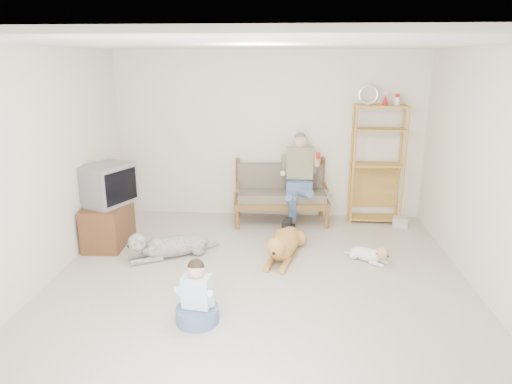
# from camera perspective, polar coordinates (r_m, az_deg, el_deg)

# --- Properties ---
(floor) EXTENTS (5.50, 5.50, 0.00)m
(floor) POSITION_cam_1_polar(r_m,az_deg,el_deg) (5.32, 0.18, -12.49)
(floor) COLOR beige
(floor) RESTS_ON ground
(ceiling) EXTENTS (5.50, 5.50, 0.00)m
(ceiling) POSITION_cam_1_polar(r_m,az_deg,el_deg) (4.66, 0.22, 18.00)
(ceiling) COLOR white
(ceiling) RESTS_ON ground
(wall_back) EXTENTS (5.00, 0.00, 5.00)m
(wall_back) POSITION_cam_1_polar(r_m,az_deg,el_deg) (7.50, 1.63, 7.04)
(wall_back) COLOR beige
(wall_back) RESTS_ON ground
(wall_front) EXTENTS (5.00, 0.00, 5.00)m
(wall_front) POSITION_cam_1_polar(r_m,az_deg,el_deg) (2.28, -4.67, -16.05)
(wall_front) COLOR beige
(wall_front) RESTS_ON ground
(wall_left) EXTENTS (0.00, 5.50, 5.50)m
(wall_left) POSITION_cam_1_polar(r_m,az_deg,el_deg) (5.57, -26.43, 2.01)
(wall_left) COLOR beige
(wall_left) RESTS_ON ground
(wall_right) EXTENTS (0.00, 5.50, 5.50)m
(wall_right) POSITION_cam_1_polar(r_m,az_deg,el_deg) (5.28, 28.40, 1.03)
(wall_right) COLOR beige
(wall_right) RESTS_ON ground
(loveseat) EXTENTS (1.55, 0.82, 0.95)m
(loveseat) POSITION_cam_1_polar(r_m,az_deg,el_deg) (7.37, 3.17, -0.05)
(loveseat) COLOR brown
(loveseat) RESTS_ON ground
(man) EXTENTS (0.55, 0.79, 1.28)m
(man) POSITION_cam_1_polar(r_m,az_deg,el_deg) (7.09, 5.25, 0.80)
(man) COLOR slate
(man) RESTS_ON loveseat
(etagere) EXTENTS (0.84, 0.37, 2.19)m
(etagere) POSITION_cam_1_polar(r_m,az_deg,el_deg) (7.51, 14.87, 3.50)
(etagere) COLOR #BA8B3A
(etagere) RESTS_ON ground
(book_stack) EXTENTS (0.27, 0.22, 0.15)m
(book_stack) POSITION_cam_1_polar(r_m,az_deg,el_deg) (7.60, 17.61, -3.58)
(book_stack) COLOR silver
(book_stack) RESTS_ON ground
(tv_stand) EXTENTS (0.54, 0.92, 0.60)m
(tv_stand) POSITION_cam_1_polar(r_m,az_deg,el_deg) (6.85, -18.00, -3.79)
(tv_stand) COLOR brown
(tv_stand) RESTS_ON ground
(crt_tv) EXTENTS (0.76, 0.83, 0.56)m
(crt_tv) POSITION_cam_1_polar(r_m,az_deg,el_deg) (6.68, -18.12, 0.92)
(crt_tv) COLOR slate
(crt_tv) RESTS_ON tv_stand
(wall_outlet) EXTENTS (0.12, 0.02, 0.08)m
(wall_outlet) POSITION_cam_1_polar(r_m,az_deg,el_deg) (7.88, -7.56, -0.49)
(wall_outlet) COLOR silver
(wall_outlet) RESTS_ON ground
(golden_retriever) EXTENTS (0.55, 1.40, 0.43)m
(golden_retriever) POSITION_cam_1_polar(r_m,az_deg,el_deg) (6.16, 3.47, -6.54)
(golden_retriever) COLOR #BC7B41
(golden_retriever) RESTS_ON ground
(shaggy_dog) EXTENTS (1.18, 0.74, 0.39)m
(shaggy_dog) POSITION_cam_1_polar(r_m,az_deg,el_deg) (6.25, -11.03, -6.63)
(shaggy_dog) COLOR silver
(shaggy_dog) RESTS_ON ground
(terrier) EXTENTS (0.57, 0.46, 0.25)m
(terrier) POSITION_cam_1_polar(r_m,az_deg,el_deg) (6.20, 14.14, -7.56)
(terrier) COLOR white
(terrier) RESTS_ON ground
(child) EXTENTS (0.43, 0.43, 0.69)m
(child) POSITION_cam_1_polar(r_m,az_deg,el_deg) (4.73, -7.38, -13.20)
(child) COLOR slate
(child) RESTS_ON ground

